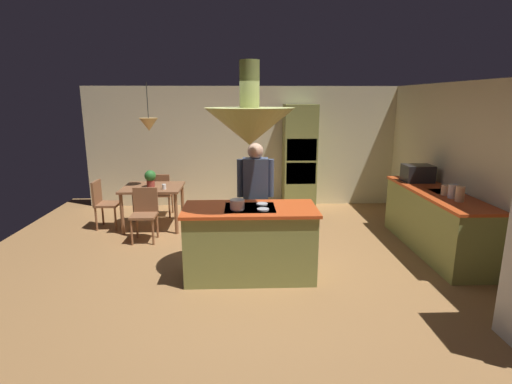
{
  "coord_description": "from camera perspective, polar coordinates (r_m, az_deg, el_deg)",
  "views": [
    {
      "loc": [
        -0.1,
        -5.05,
        2.3
      ],
      "look_at": [
        0.1,
        0.4,
        1.0
      ],
      "focal_mm": 27.64,
      "sensor_mm": 36.0,
      "label": 1
    }
  ],
  "objects": [
    {
      "name": "microwave_on_counter",
      "position": [
        7.12,
        22.36,
        2.52
      ],
      "size": [
        0.46,
        0.36,
        0.28
      ],
      "primitive_type": "cube",
      "color": "#232326",
      "rests_on": "counter_run_right"
    },
    {
      "name": "ground",
      "position": [
        5.55,
        -0.9,
        -11.08
      ],
      "size": [
        8.16,
        8.16,
        0.0
      ],
      "primitive_type": "plane",
      "color": "#9E7042"
    },
    {
      "name": "wall_back",
      "position": [
        8.56,
        -1.43,
        6.53
      ],
      "size": [
        6.8,
        0.1,
        2.55
      ],
      "primitive_type": "cube",
      "color": "beige",
      "rests_on": "ground"
    },
    {
      "name": "person_at_island",
      "position": [
        5.69,
        -0.08,
        -0.11
      ],
      "size": [
        0.53,
        0.23,
        1.69
      ],
      "color": "tan",
      "rests_on": "ground"
    },
    {
      "name": "counter_run_right",
      "position": [
        6.62,
        24.43,
        -3.78
      ],
      "size": [
        0.73,
        2.43,
        0.94
      ],
      "color": "#8C934C",
      "rests_on": "ground"
    },
    {
      "name": "canister_sugar",
      "position": [
        6.13,
        26.6,
        0.09
      ],
      "size": [
        0.12,
        0.12,
        0.19
      ],
      "primitive_type": "cylinder",
      "color": "silver",
      "rests_on": "counter_run_right"
    },
    {
      "name": "range_hood",
      "position": [
        4.86,
        -0.93,
        9.78
      ],
      "size": [
        1.1,
        1.1,
        1.0
      ],
      "color": "#8C934C"
    },
    {
      "name": "cooking_pot_on_cooktop",
      "position": [
        4.89,
        -2.73,
        -1.79
      ],
      "size": [
        0.18,
        0.18,
        0.12
      ],
      "primitive_type": "cylinder",
      "color": "#B2B2B7",
      "rests_on": "kitchen_island"
    },
    {
      "name": "potted_plant_on_table",
      "position": [
        7.25,
        -15.04,
        2.04
      ],
      "size": [
        0.2,
        0.2,
        0.3
      ],
      "color": "#99382D",
      "rests_on": "dining_table"
    },
    {
      "name": "canister_tea",
      "position": [
        6.29,
        25.81,
        0.25
      ],
      "size": [
        0.13,
        0.13,
        0.15
      ],
      "primitive_type": "cylinder",
      "color": "#E0B78C",
      "rests_on": "counter_run_right"
    },
    {
      "name": "pendant_light_over_table",
      "position": [
        7.14,
        -15.26,
        9.43
      ],
      "size": [
        0.32,
        0.32,
        0.82
      ],
      "color": "#E0B266"
    },
    {
      "name": "kitchen_island",
      "position": [
        5.18,
        -0.87,
        -7.22
      ],
      "size": [
        1.71,
        0.81,
        0.96
      ],
      "color": "#8C934C",
      "rests_on": "ground"
    },
    {
      "name": "chair_at_corner",
      "position": [
        7.6,
        -21.25,
        -1.19
      ],
      "size": [
        0.4,
        0.4,
        0.87
      ],
      "rotation": [
        0.0,
        0.0,
        1.57
      ],
      "color": "brown",
      "rests_on": "ground"
    },
    {
      "name": "chair_facing_island",
      "position": [
        6.72,
        -15.8,
        -2.6
      ],
      "size": [
        0.4,
        0.4,
        0.87
      ],
      "color": "brown",
      "rests_on": "ground"
    },
    {
      "name": "wall_right",
      "position": [
        6.48,
        29.11,
        2.61
      ],
      "size": [
        0.1,
        7.2,
        2.55
      ],
      "primitive_type": "cube",
      "color": "beige",
      "rests_on": "ground"
    },
    {
      "name": "dining_table",
      "position": [
        7.32,
        -14.68,
        -0.01
      ],
      "size": [
        1.04,
        0.89,
        0.76
      ],
      "color": "brown",
      "rests_on": "ground"
    },
    {
      "name": "oven_tower",
      "position": [
        8.27,
        6.28,
        4.92
      ],
      "size": [
        0.66,
        0.62,
        2.18
      ],
      "color": "#8C934C",
      "rests_on": "ground"
    },
    {
      "name": "canister_flour",
      "position": [
        5.98,
        27.41,
        -0.23
      ],
      "size": [
        0.12,
        0.12,
        0.21
      ],
      "primitive_type": "cylinder",
      "color": "#E0B78C",
      "rests_on": "counter_run_right"
    },
    {
      "name": "chair_by_back_wall",
      "position": [
        7.99,
        -13.6,
        0.03
      ],
      "size": [
        0.4,
        0.4,
        0.87
      ],
      "rotation": [
        0.0,
        0.0,
        3.14
      ],
      "color": "brown",
      "rests_on": "ground"
    },
    {
      "name": "cup_on_table",
      "position": [
        7.02,
        -13.17,
        0.76
      ],
      "size": [
        0.07,
        0.07,
        0.09
      ],
      "primitive_type": "cylinder",
      "color": "white",
      "rests_on": "dining_table"
    }
  ]
}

